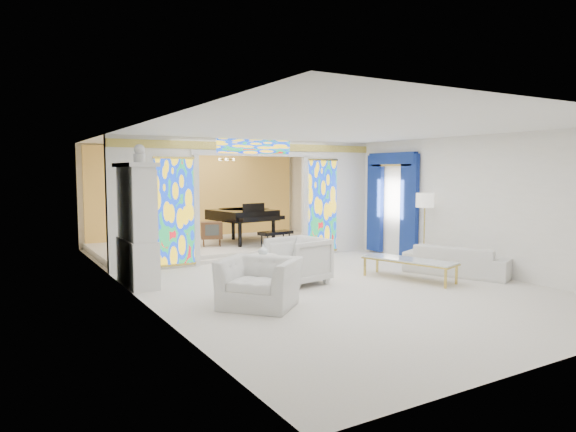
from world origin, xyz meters
TOP-DOWN VIEW (x-y plane):
  - floor at (0.00, 0.00)m, footprint 12.00×12.00m
  - ceiling at (0.00, 0.00)m, footprint 7.00×12.00m
  - wall_back at (0.00, 6.00)m, footprint 7.00×0.02m
  - wall_front at (0.00, -6.00)m, footprint 7.00×0.02m
  - wall_left at (-3.50, 0.00)m, footprint 0.02×12.00m
  - wall_right at (3.50, 0.00)m, footprint 0.02×12.00m
  - partition_wall at (0.00, 2.00)m, footprint 7.00×0.22m
  - stained_glass_left at (-2.03, 1.89)m, footprint 0.90×0.04m
  - stained_glass_right at (2.03, 1.89)m, footprint 0.90×0.04m
  - stained_glass_transom at (0.00, 1.89)m, footprint 2.00×0.04m
  - alcove_platform at (0.00, 4.10)m, footprint 6.80×3.80m
  - gold_curtain_back at (0.00, 5.88)m, footprint 6.70×0.10m
  - chandelier at (0.20, 4.00)m, footprint 0.48×0.48m
  - blue_drapes at (3.40, 0.70)m, footprint 0.14×1.85m
  - china_cabinet at (-3.22, 0.60)m, footprint 0.56×1.46m
  - armchair_left at (-1.91, -2.03)m, footprint 1.60×1.61m
  - armchair_right at (-0.46, -0.90)m, footprint 1.16×1.14m
  - sofa at (2.95, -1.90)m, footprint 1.65×2.33m
  - side_table at (-1.34, -1.08)m, footprint 0.69×0.69m
  - vase at (-1.34, -1.08)m, footprint 0.21×0.21m
  - coffee_table at (1.68, -1.76)m, footprint 1.16×2.02m
  - floor_lamp at (3.19, -0.68)m, footprint 0.43×0.43m
  - grand_piano at (0.73, 4.00)m, footprint 1.98×3.06m
  - tv_console at (-0.45, 3.61)m, footprint 0.66×0.54m

SIDE VIEW (x-z plane):
  - floor at x=0.00m, z-range 0.00..0.00m
  - alcove_platform at x=0.00m, z-range 0.00..0.18m
  - sofa at x=2.95m, z-range 0.00..0.63m
  - armchair_left at x=-1.91m, z-range 0.00..0.79m
  - coffee_table at x=1.68m, z-range 0.18..0.61m
  - side_table at x=-1.34m, z-range 0.10..0.77m
  - armchair_right at x=-0.46m, z-range 0.00..0.92m
  - tv_console at x=-0.45m, z-range 0.28..0.94m
  - vase at x=-1.34m, z-range 0.67..0.87m
  - grand_piano at x=0.73m, z-range 0.38..1.53m
  - china_cabinet at x=-3.22m, z-range -0.19..2.53m
  - stained_glass_left at x=-2.03m, z-range 0.10..2.50m
  - stained_glass_right at x=2.03m, z-range 0.10..2.50m
  - floor_lamp at x=3.19m, z-range 0.60..2.31m
  - wall_back at x=0.00m, z-range 0.00..3.00m
  - wall_front at x=0.00m, z-range 0.00..3.00m
  - wall_left at x=-3.50m, z-range 0.00..3.00m
  - wall_right at x=3.50m, z-range 0.00..3.00m
  - gold_curtain_back at x=0.00m, z-range 0.05..2.95m
  - blue_drapes at x=3.40m, z-range 0.25..2.90m
  - partition_wall at x=0.00m, z-range 0.15..3.15m
  - chandelier at x=0.20m, z-range 2.40..2.70m
  - stained_glass_transom at x=0.00m, z-range 2.65..2.99m
  - ceiling at x=0.00m, z-range 2.99..3.01m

